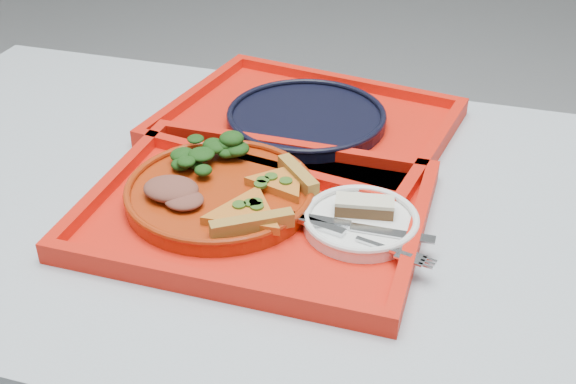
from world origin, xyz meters
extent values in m
cube|color=#99A4AB|center=(0.00, 0.00, 0.73)|extent=(1.60, 0.80, 0.03)
cylinder|color=gray|center=(-0.72, 0.32, 0.36)|extent=(0.05, 0.05, 0.72)
cube|color=red|center=(-0.11, -0.05, 0.76)|extent=(0.45, 0.35, 0.01)
cube|color=red|center=(-0.11, 0.21, 0.76)|extent=(0.50, 0.42, 0.01)
cylinder|color=#942709|center=(-0.17, -0.04, 0.77)|extent=(0.26, 0.26, 0.02)
cylinder|color=white|center=(0.03, -0.05, 0.77)|extent=(0.15, 0.15, 0.01)
cylinder|color=black|center=(-0.11, 0.21, 0.77)|extent=(0.26, 0.26, 0.02)
ellipsoid|color=black|center=(-0.21, 0.01, 0.80)|extent=(0.09, 0.08, 0.05)
ellipsoid|color=brown|center=(-0.22, -0.08, 0.79)|extent=(0.08, 0.06, 0.02)
cube|color=#492718|center=(0.03, -0.04, 0.78)|extent=(0.08, 0.04, 0.02)
cube|color=beige|center=(0.03, -0.04, 0.79)|extent=(0.08, 0.04, 0.01)
cube|color=silver|center=(0.04, -0.07, 0.78)|extent=(0.19, 0.02, 0.01)
cube|color=silver|center=(0.03, -0.10, 0.78)|extent=(0.18, 0.07, 0.01)
camera|label=1|loc=(0.16, -0.81, 1.32)|focal=45.00mm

